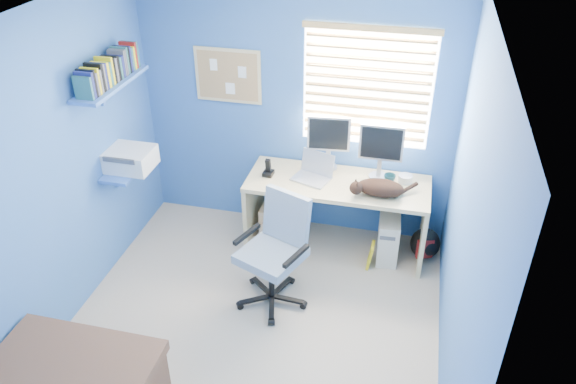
% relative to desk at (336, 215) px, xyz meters
% --- Properties ---
extents(floor, '(3.00, 3.20, 0.00)m').
position_rel_desk_xyz_m(floor, '(-0.48, -1.26, -0.37)').
color(floor, '#A69787').
rests_on(floor, ground).
extents(ceiling, '(3.00, 3.20, 0.00)m').
position_rel_desk_xyz_m(ceiling, '(-0.48, -1.26, 2.13)').
color(ceiling, white).
rests_on(ceiling, wall_back).
extents(wall_back, '(3.00, 0.01, 2.50)m').
position_rel_desk_xyz_m(wall_back, '(-0.48, 0.34, 0.88)').
color(wall_back, '#3365AB').
rests_on(wall_back, ground).
extents(wall_front, '(3.00, 0.01, 2.50)m').
position_rel_desk_xyz_m(wall_front, '(-0.48, -2.86, 0.88)').
color(wall_front, '#3365AB').
rests_on(wall_front, ground).
extents(wall_left, '(0.01, 3.20, 2.50)m').
position_rel_desk_xyz_m(wall_left, '(-1.98, -1.26, 0.88)').
color(wall_left, '#3365AB').
rests_on(wall_left, ground).
extents(wall_right, '(0.01, 3.20, 2.50)m').
position_rel_desk_xyz_m(wall_right, '(1.02, -1.26, 0.88)').
color(wall_right, '#3365AB').
rests_on(wall_right, ground).
extents(desk, '(1.68, 0.65, 0.74)m').
position_rel_desk_xyz_m(desk, '(0.00, 0.00, 0.00)').
color(desk, tan).
rests_on(desk, floor).
extents(laptop, '(0.39, 0.35, 0.22)m').
position_rel_desk_xyz_m(laptop, '(-0.25, -0.01, 0.48)').
color(laptop, silver).
rests_on(laptop, desk).
extents(monitor_left, '(0.41, 0.16, 0.54)m').
position_rel_desk_xyz_m(monitor_left, '(-0.14, 0.24, 0.64)').
color(monitor_left, silver).
rests_on(monitor_left, desk).
extents(monitor_right, '(0.40, 0.12, 0.54)m').
position_rel_desk_xyz_m(monitor_right, '(0.35, 0.17, 0.64)').
color(monitor_right, silver).
rests_on(monitor_right, desk).
extents(phone, '(0.10, 0.11, 0.17)m').
position_rel_desk_xyz_m(phone, '(-0.66, -0.03, 0.45)').
color(phone, black).
rests_on(phone, desk).
extents(mug, '(0.10, 0.09, 0.10)m').
position_rel_desk_xyz_m(mug, '(0.46, 0.07, 0.42)').
color(mug, '#255A58').
rests_on(mug, desk).
extents(cd_spindle, '(0.13, 0.13, 0.07)m').
position_rel_desk_xyz_m(cd_spindle, '(0.60, 0.15, 0.41)').
color(cd_spindle, silver).
rests_on(cd_spindle, desk).
extents(cat, '(0.46, 0.34, 0.15)m').
position_rel_desk_xyz_m(cat, '(0.40, -0.14, 0.44)').
color(cat, black).
rests_on(cat, desk).
extents(tower_pc, '(0.22, 0.45, 0.45)m').
position_rel_desk_xyz_m(tower_pc, '(0.51, -0.02, -0.14)').
color(tower_pc, beige).
rests_on(tower_pc, floor).
extents(drawer_boxes, '(0.35, 0.28, 0.41)m').
position_rel_desk_xyz_m(drawer_boxes, '(-0.55, -0.03, -0.17)').
color(drawer_boxes, tan).
rests_on(drawer_boxes, floor).
extents(yellow_book, '(0.03, 0.17, 0.24)m').
position_rel_desk_xyz_m(yellow_book, '(0.37, -0.22, -0.25)').
color(yellow_book, yellow).
rests_on(yellow_book, floor).
extents(backpack, '(0.34, 0.30, 0.33)m').
position_rel_desk_xyz_m(backpack, '(0.86, 0.02, -0.21)').
color(backpack, black).
rests_on(backpack, floor).
extents(office_chair, '(0.75, 0.75, 0.99)m').
position_rel_desk_xyz_m(office_chair, '(-0.38, -0.85, -0.00)').
color(office_chair, black).
rests_on(office_chair, floor).
extents(window_blinds, '(1.15, 0.05, 1.10)m').
position_rel_desk_xyz_m(window_blinds, '(0.17, 0.31, 1.18)').
color(window_blinds, white).
rests_on(window_blinds, ground).
extents(corkboard, '(0.64, 0.02, 0.52)m').
position_rel_desk_xyz_m(corkboard, '(-1.13, 0.33, 1.18)').
color(corkboard, tan).
rests_on(corkboard, ground).
extents(wall_shelves, '(0.42, 0.90, 1.05)m').
position_rel_desk_xyz_m(wall_shelves, '(-1.83, -0.51, 1.06)').
color(wall_shelves, '#3B6AC0').
rests_on(wall_shelves, ground).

